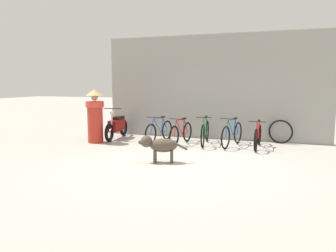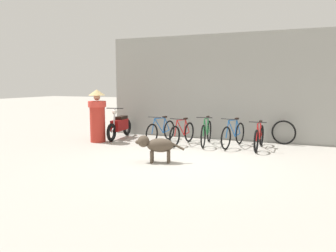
% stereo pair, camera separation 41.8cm
% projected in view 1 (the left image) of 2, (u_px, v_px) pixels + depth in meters
% --- Properties ---
extents(ground_plane, '(60.00, 60.00, 0.00)m').
position_uv_depth(ground_plane, '(184.00, 160.00, 7.80)').
color(ground_plane, '#ADA89E').
extents(shop_wall_back, '(7.30, 0.20, 3.38)m').
position_uv_depth(shop_wall_back, '(213.00, 87.00, 10.68)').
color(shop_wall_back, gray).
rests_on(shop_wall_back, ground).
extents(bicycle_0, '(0.46, 1.60, 0.82)m').
position_uv_depth(bicycle_0, '(159.00, 131.00, 10.21)').
color(bicycle_0, black).
rests_on(bicycle_0, ground).
extents(bicycle_1, '(0.46, 1.56, 0.81)m').
position_uv_depth(bicycle_1, '(181.00, 133.00, 9.83)').
color(bicycle_1, black).
rests_on(bicycle_1, ground).
extents(bicycle_2, '(0.46, 1.74, 0.86)m').
position_uv_depth(bicycle_2, '(205.00, 133.00, 9.79)').
color(bicycle_2, black).
rests_on(bicycle_2, ground).
extents(bicycle_3, '(0.49, 1.67, 0.85)m').
position_uv_depth(bicycle_3, '(232.00, 134.00, 9.53)').
color(bicycle_3, black).
rests_on(bicycle_3, ground).
extents(bicycle_4, '(0.46, 1.63, 0.80)m').
position_uv_depth(bicycle_4, '(258.00, 137.00, 9.22)').
color(bicycle_4, black).
rests_on(bicycle_4, ground).
extents(motorcycle, '(0.58, 1.84, 1.04)m').
position_uv_depth(motorcycle, '(117.00, 126.00, 10.79)').
color(motorcycle, black).
rests_on(motorcycle, ground).
extents(stray_dog, '(1.11, 0.54, 0.63)m').
position_uv_depth(stray_dog, '(159.00, 145.00, 7.53)').
color(stray_dog, '#4C3F33').
rests_on(stray_dog, ground).
extents(person_in_robes, '(0.75, 0.75, 1.63)m').
position_uv_depth(person_in_robes, '(95.00, 115.00, 10.04)').
color(person_in_robes, '#B72D23').
rests_on(person_in_robes, ground).
extents(spare_tire_left, '(0.72, 0.22, 0.73)m').
position_uv_depth(spare_tire_left, '(281.00, 132.00, 9.91)').
color(spare_tire_left, black).
rests_on(spare_tire_left, ground).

